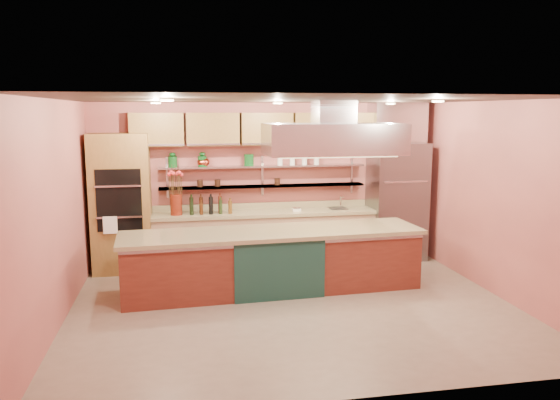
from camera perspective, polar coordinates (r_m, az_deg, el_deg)
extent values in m
cube|color=gray|center=(7.65, 1.42, -11.10)|extent=(6.00, 5.00, 0.02)
cube|color=black|center=(7.17, 1.51, 10.45)|extent=(6.00, 5.00, 0.02)
cube|color=#B85E57|center=(9.71, -1.59, 1.86)|extent=(6.00, 0.04, 2.80)
cube|color=#B85E57|center=(4.91, 7.52, -5.56)|extent=(6.00, 0.04, 2.80)
cube|color=#B85E57|center=(7.28, -22.31, -1.32)|extent=(0.04, 5.00, 2.80)
cube|color=#B85E57|center=(8.42, 21.86, 0.05)|extent=(0.04, 5.00, 2.80)
cube|color=olive|center=(9.37, -16.25, -0.33)|extent=(0.95, 0.64, 2.30)
cube|color=slate|center=(10.05, 12.10, -0.10)|extent=(0.95, 0.72, 2.10)
cube|color=tan|center=(9.58, -1.58, -3.93)|extent=(3.84, 0.64, 0.93)
cube|color=#B4B6BC|center=(9.58, -1.76, 1.46)|extent=(3.60, 0.26, 0.03)
cube|color=#B4B6BC|center=(9.54, -1.78, 3.54)|extent=(3.60, 0.26, 0.03)
cube|color=olive|center=(9.46, -1.45, 7.44)|extent=(4.60, 0.36, 0.55)
cube|color=#B4B6BC|center=(8.08, 5.57, 6.38)|extent=(2.00, 1.00, 0.45)
cube|color=#FFE5A5|center=(7.37, 1.18, 10.19)|extent=(4.00, 2.80, 0.02)
cube|color=maroon|center=(8.17, -0.75, -6.34)|extent=(4.40, 1.16, 0.91)
cylinder|color=maroon|center=(9.29, -10.80, -0.48)|extent=(0.24, 0.24, 0.35)
cube|color=black|center=(9.32, -7.24, -0.68)|extent=(0.80, 0.39, 0.25)
cube|color=white|center=(9.53, 1.74, -0.90)|extent=(0.17, 0.15, 0.08)
cylinder|color=silver|center=(9.82, 6.35, -0.22)|extent=(0.03, 0.03, 0.22)
ellipsoid|color=#B7412A|center=(9.43, -7.92, 3.94)|extent=(0.22, 0.22, 0.15)
cylinder|color=#0F4818|center=(9.50, -3.27, 4.20)|extent=(0.21, 0.21, 0.20)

